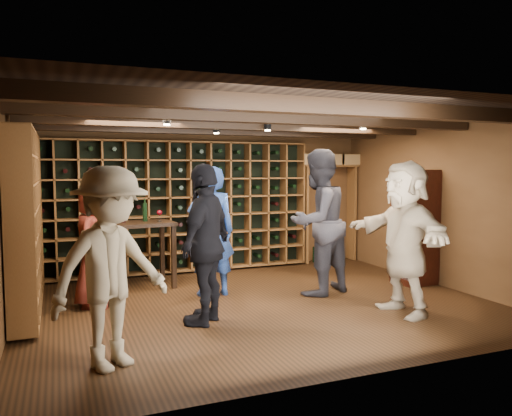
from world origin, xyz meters
name	(u,v)px	position (x,y,z in m)	size (l,w,h in m)	color
ground	(258,303)	(0.00, 0.00, 0.00)	(6.00, 6.00, 0.00)	#301C0D
room_shell	(257,121)	(0.00, 0.05, 2.42)	(6.00, 6.00, 6.00)	brown
wine_rack_back	(179,206)	(-0.52, 2.33, 1.15)	(4.65, 0.30, 2.20)	brown
wine_rack_left	(26,220)	(-2.83, 0.82, 1.15)	(0.30, 2.65, 2.20)	brown
crate_shelf	(329,180)	(2.41, 2.32, 1.57)	(1.20, 0.32, 2.07)	brown
display_cabinet	(415,229)	(2.71, 0.20, 0.86)	(0.55, 0.50, 1.75)	#36120A
man_blue_shirt	(211,231)	(-0.45, 0.67, 0.91)	(0.67, 0.44, 1.83)	navy
man_grey_suit	(318,222)	(0.99, 0.18, 1.04)	(1.01, 0.78, 2.07)	black
guest_red_floral	(95,244)	(-2.02, 0.68, 0.82)	(0.80, 0.52, 1.64)	maroon
guest_woman_black	(206,244)	(-0.88, -0.54, 0.93)	(1.09, 0.45, 1.86)	black
guest_khaki	(111,268)	(-2.03, -1.49, 0.91)	(1.18, 0.68, 1.82)	gray
guest_beige	(405,238)	(1.50, -1.08, 0.95)	(1.76, 0.56, 1.90)	tan
tasting_table	(128,231)	(-1.50, 1.46, 0.87)	(1.40, 0.82, 1.28)	black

